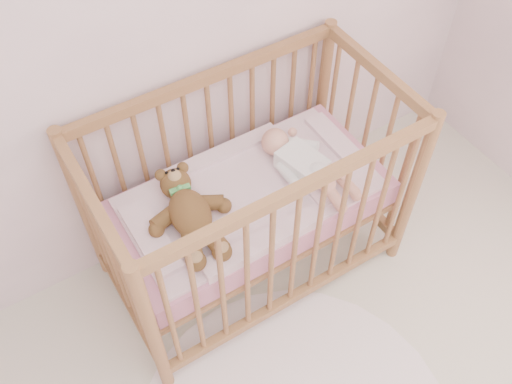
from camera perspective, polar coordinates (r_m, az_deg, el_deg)
wall_back at (r=2.14m, az=-16.75°, el=15.71°), size 4.00×0.02×2.70m
crib at (r=2.57m, az=-0.59°, el=-0.93°), size 1.36×0.76×1.00m
mattress at (r=2.58m, az=-0.59°, el=-1.13°), size 1.22×0.62×0.13m
blanket at (r=2.52m, az=-0.60°, el=-0.09°), size 1.10×0.58×0.06m
baby at (r=2.55m, az=4.63°, el=3.08°), size 0.39×0.62×0.14m
teddy_bear at (r=2.36m, az=-6.60°, el=-2.15°), size 0.44×0.58×0.15m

